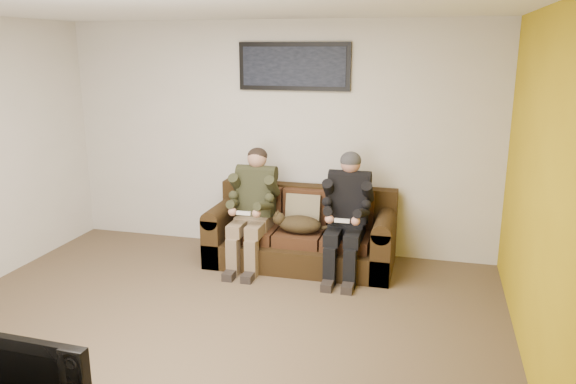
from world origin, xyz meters
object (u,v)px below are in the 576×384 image
(cat, at_px, (298,224))
(television, at_px, (8,381))
(person_right, at_px, (347,208))
(sofa, at_px, (302,235))
(person_left, at_px, (253,202))
(framed_poster, at_px, (294,66))

(cat, height_order, television, television)
(person_right, xyz_separation_m, television, (-1.04, -3.61, 0.09))
(sofa, relative_size, person_right, 1.57)
(person_left, relative_size, television, 1.18)
(sofa, distance_m, person_left, 0.66)
(cat, distance_m, television, 3.62)
(person_right, bearing_deg, sofa, 162.08)
(person_left, distance_m, cat, 0.54)
(framed_poster, bearing_deg, sofa, -63.16)
(sofa, height_order, framed_poster, framed_poster)
(person_left, distance_m, framed_poster, 1.54)
(sofa, height_order, television, television)
(sofa, xyz_separation_m, television, (-0.53, -3.77, 0.48))
(television, bearing_deg, cat, 83.59)
(person_left, xyz_separation_m, television, (-0.02, -3.61, 0.09))
(person_left, xyz_separation_m, person_right, (1.02, 0.00, 0.00))
(sofa, xyz_separation_m, framed_poster, (-0.20, 0.40, 1.79))
(cat, bearing_deg, person_left, 176.30)
(cat, relative_size, television, 0.62)
(cat, distance_m, framed_poster, 1.72)
(sofa, xyz_separation_m, cat, (-0.00, -0.20, 0.19))
(framed_poster, distance_m, television, 4.38)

